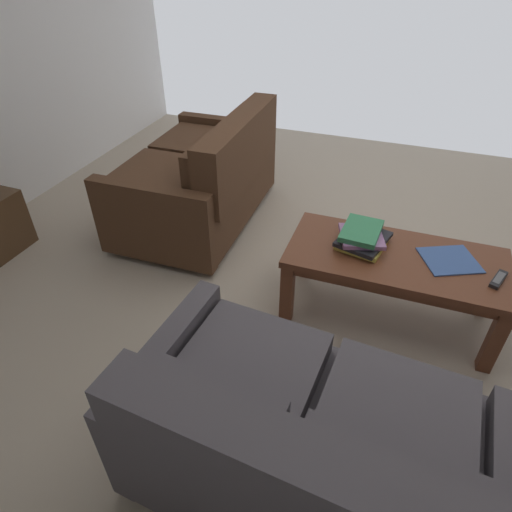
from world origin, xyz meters
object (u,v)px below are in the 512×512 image
Objects in this scene: sofa_main at (380,479)px; tv_remote at (498,279)px; coffee_table at (395,265)px; loose_magazine at (449,260)px; loveseat_near at (203,178)px; book_stack at (362,237)px.

sofa_main is 1.24m from tv_remote.
tv_remote reaches higher than coffee_table.
tv_remote is 0.25m from loose_magazine.
loveseat_near is 1.41m from book_stack.
loose_magazine is at bearing -170.31° from coffee_table.
loveseat_near is 5.11× the size of loose_magazine.
coffee_table is at bearing 170.39° from book_stack.
book_stack is at bearing -9.61° from coffee_table.
loose_magazine is at bearing -178.55° from book_stack.
tv_remote is 0.60× the size of loose_magazine.
coffee_table is (0.07, -1.21, 0.03)m from sofa_main.
sofa_main is at bearing 130.06° from loveseat_near.
tv_remote is at bearing -137.78° from loose_magazine.
tv_remote is (-0.43, -1.16, 0.11)m from sofa_main.
book_stack reaches higher than tv_remote.
loose_magazine is at bearing -22.57° from tv_remote.
sofa_main is at bearing 69.68° from tv_remote.
book_stack is at bearing 154.88° from loveseat_near.
sofa_main is 7.10× the size of loose_magazine.
book_stack reaches higher than loose_magazine.
tv_remote is at bearing 160.97° from loveseat_near.
loveseat_near is at bearing -49.94° from sofa_main.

